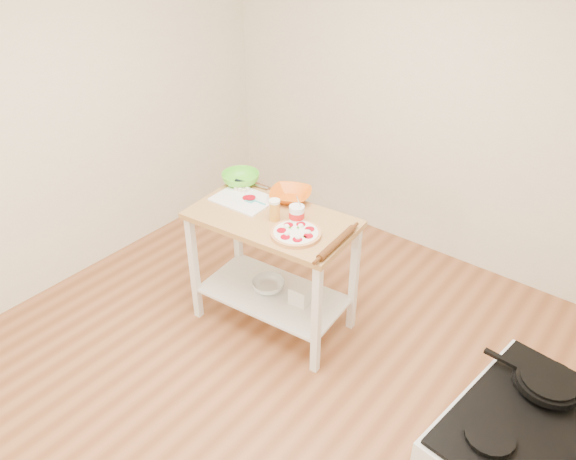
% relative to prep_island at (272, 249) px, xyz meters
% --- Properties ---
extents(room_shell, '(4.04, 4.54, 2.74)m').
position_rel_prep_island_xyz_m(room_shell, '(0.33, -0.65, 0.70)').
color(room_shell, '#A2633B').
rests_on(room_shell, ground).
extents(prep_island, '(1.16, 0.70, 0.90)m').
position_rel_prep_island_xyz_m(prep_island, '(0.00, 0.00, 0.00)').
color(prep_island, '#B28349').
rests_on(prep_island, ground).
extents(skillet, '(0.43, 0.27, 0.03)m').
position_rel_prep_island_xyz_m(skillet, '(1.88, -0.41, 0.33)').
color(skillet, black).
rests_on(skillet, gas_stove).
extents(pizza, '(0.32, 0.32, 0.05)m').
position_rel_prep_island_xyz_m(pizza, '(0.26, -0.08, 0.27)').
color(pizza, '#E7A163').
rests_on(pizza, prep_island).
extents(cutting_board, '(0.41, 0.32, 0.04)m').
position_rel_prep_island_xyz_m(cutting_board, '(-0.31, 0.06, 0.26)').
color(cutting_board, white).
rests_on(cutting_board, prep_island).
extents(spatula, '(0.15, 0.05, 0.01)m').
position_rel_prep_island_xyz_m(spatula, '(-0.21, 0.06, 0.27)').
color(spatula, '#3FC3B8').
rests_on(spatula, cutting_board).
extents(knife, '(0.27, 0.07, 0.01)m').
position_rel_prep_island_xyz_m(knife, '(-0.43, 0.23, 0.27)').
color(knife, silver).
rests_on(knife, cutting_board).
extents(orange_bowl, '(0.38, 0.38, 0.07)m').
position_rel_prep_island_xyz_m(orange_bowl, '(-0.05, 0.26, 0.29)').
color(orange_bowl, '#DD5F0D').
rests_on(orange_bowl, prep_island).
extents(green_bowl, '(0.35, 0.35, 0.09)m').
position_rel_prep_island_xyz_m(green_bowl, '(-0.48, 0.22, 0.30)').
color(green_bowl, '#5BD22D').
rests_on(green_bowl, prep_island).
extents(beer_pint, '(0.07, 0.07, 0.15)m').
position_rel_prep_island_xyz_m(beer_pint, '(0.04, -0.01, 0.33)').
color(beer_pint, gold).
rests_on(beer_pint, prep_island).
extents(yogurt_tub, '(0.10, 0.10, 0.22)m').
position_rel_prep_island_xyz_m(yogurt_tub, '(0.17, 0.05, 0.32)').
color(yogurt_tub, white).
rests_on(yogurt_tub, prep_island).
extents(rolling_pin, '(0.08, 0.40, 0.05)m').
position_rel_prep_island_xyz_m(rolling_pin, '(0.53, -0.02, 0.28)').
color(rolling_pin, '#5A3014').
rests_on(rolling_pin, prep_island).
extents(shelf_glass_bowl, '(0.30, 0.30, 0.07)m').
position_rel_prep_island_xyz_m(shelf_glass_bowl, '(-0.05, 0.01, -0.35)').
color(shelf_glass_bowl, silver).
rests_on(shelf_glass_bowl, prep_island).
extents(shelf_bin, '(0.14, 0.14, 0.13)m').
position_rel_prep_island_xyz_m(shelf_bin, '(0.21, 0.05, -0.32)').
color(shelf_bin, white).
rests_on(shelf_bin, prep_island).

